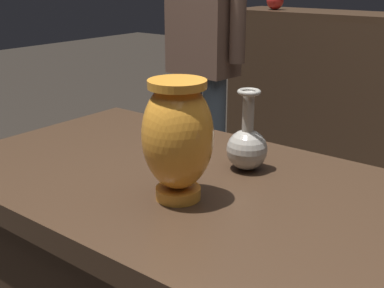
% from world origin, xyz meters
% --- Properties ---
extents(vase_centerpiece, '(0.14, 0.14, 0.23)m').
position_xyz_m(vase_centerpiece, '(0.00, -0.09, 0.93)').
color(vase_centerpiece, orange).
rests_on(vase_centerpiece, display_plinth).
extents(vase_tall_behind, '(0.09, 0.09, 0.18)m').
position_xyz_m(vase_tall_behind, '(0.02, 0.13, 0.86)').
color(vase_tall_behind, gray).
rests_on(vase_tall_behind, display_plinth).
extents(visitor_near_left, '(0.47, 0.20, 1.54)m').
position_xyz_m(visitor_near_left, '(-0.84, 1.11, 0.90)').
color(visitor_near_left, slate).
rests_on(visitor_near_left, ground_plane).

